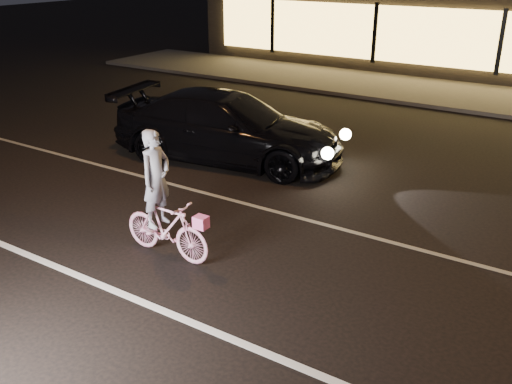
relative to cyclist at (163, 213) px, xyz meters
The scene contains 6 objects.
ground 1.93m from the cyclist, ahead, with size 90.00×90.00×0.00m, color black.
lane_stripe_near 2.24m from the cyclist, 34.11° to the right, with size 60.00×0.12×0.01m, color silver.
lane_stripe_far 2.99m from the cyclist, 52.68° to the left, with size 60.00×0.10×0.01m, color gray.
sidewalk 13.44m from the cyclist, 82.47° to the left, with size 30.00×4.00×0.12m, color #383533.
cyclist is the anchor object (origin of this frame).
sedan 4.55m from the cyclist, 112.88° to the left, with size 5.54×3.01×1.52m.
Camera 1 is at (3.69, -6.16, 4.37)m, focal length 40.00 mm.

